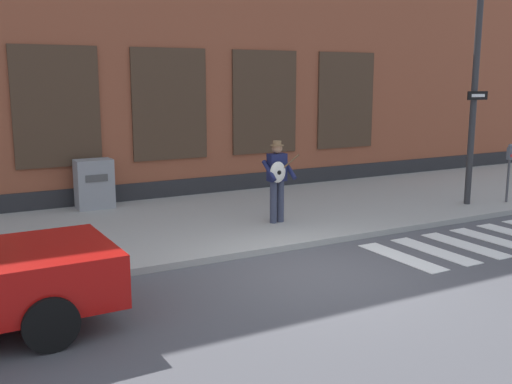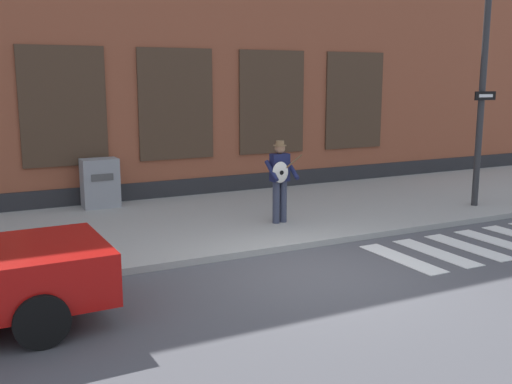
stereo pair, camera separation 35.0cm
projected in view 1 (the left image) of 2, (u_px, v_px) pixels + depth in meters
ground_plane at (320, 273)px, 9.72m from camera, size 160.00×160.00×0.00m
sidewalk at (216, 220)px, 13.13m from camera, size 28.00×5.32×0.12m
building_backdrop at (142, 52)px, 16.43m from camera, size 28.00×4.06×7.65m
crosswalk at (494, 240)px, 11.70m from camera, size 5.20×1.90×0.01m
busker at (277, 176)px, 12.44m from camera, size 0.71×0.53×1.73m
traffic_light at (511, 55)px, 12.98m from camera, size 0.62×2.64×5.05m
parking_meter at (509, 164)px, 14.55m from camera, size 0.13×0.11×1.44m
utility_box at (94, 184)px, 13.93m from camera, size 0.84×0.55×1.15m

